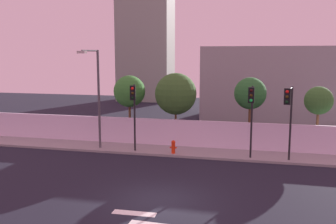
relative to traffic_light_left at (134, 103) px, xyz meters
name	(u,v)px	position (x,y,z in m)	size (l,w,h in m)	color
ground_plane	(159,200)	(3.52, -7.06, -3.30)	(80.00, 80.00, 0.00)	black
sidewalk	(192,152)	(3.52, 1.14, -3.23)	(36.00, 2.40, 0.15)	gray
perimeter_wall	(195,134)	(3.52, 2.43, -2.25)	(36.00, 0.18, 1.80)	silver
traffic_light_left	(134,103)	(0.00, 0.00, 0.00)	(0.43, 1.12, 4.31)	black
traffic_light_center	(251,107)	(7.22, -0.07, 0.04)	(0.35, 1.25, 4.36)	black
traffic_light_right	(289,108)	(9.28, -0.31, 0.07)	(0.60, 1.69, 4.38)	black
street_lamp_curbside	(96,91)	(-2.69, 0.46, 0.68)	(0.76, 1.80, 6.48)	#4C4C51
fire_hydrant	(173,146)	(2.48, 0.36, -2.70)	(0.44, 0.26, 0.84)	red
roadside_tree_leftmost	(129,91)	(-1.63, 3.91, 0.35)	(2.33, 2.33, 4.83)	brown
roadside_tree_midleft	(176,94)	(1.86, 3.91, 0.26)	(2.98, 2.98, 5.05)	brown
roadside_tree_midright	(250,94)	(7.05, 3.91, 0.40)	(2.19, 2.19, 4.81)	brown
roadside_tree_rightmost	(319,101)	(11.45, 3.91, 0.03)	(1.86, 1.86, 4.28)	brown
low_building_distant	(267,83)	(8.41, 16.43, 0.25)	(12.59, 6.00, 7.10)	gray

